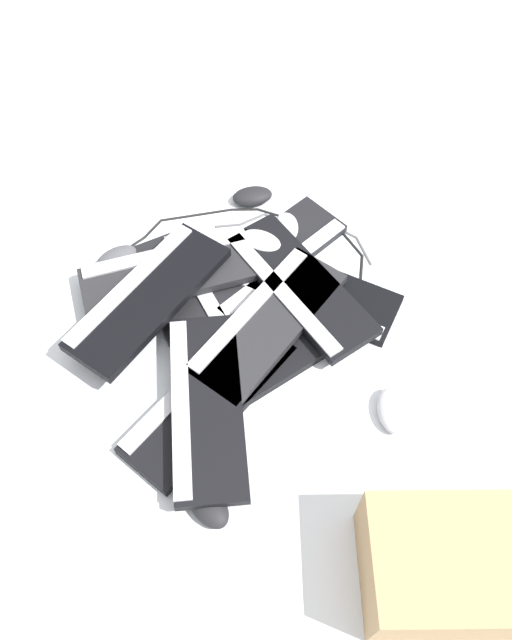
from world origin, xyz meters
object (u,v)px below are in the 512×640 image
(keyboard_7, at_px, (148,296))
(mouse_5, at_px, (392,410))
(keyboard_1, at_px, (184,304))
(mouse_0, at_px, (286,229))
(keyboard_3, at_px, (281,347))
(mouse_4, at_px, (261,242))
(keyboard_8, at_px, (206,405))
(cardboard_box, at_px, (438,566))
(keyboard_4, at_px, (309,289))
(mouse_3, at_px, (117,258))
(keyboard_0, at_px, (269,258))
(mouse_2, at_px, (252,196))
(keyboard_2, at_px, (209,397))
(keyboard_5, at_px, (171,273))
(mouse_1, at_px, (208,505))
(keyboard_9, at_px, (299,285))
(keyboard_6, at_px, (268,322))

(keyboard_7, bearing_deg, mouse_5, -118.71)
(keyboard_1, xyz_separation_m, mouse_0, (0.23, -0.27, 0.01))
(keyboard_3, bearing_deg, mouse_4, 6.15)
(mouse_4, distance_m, mouse_5, 0.54)
(keyboard_8, relative_size, mouse_4, 4.05)
(cardboard_box, bearing_deg, keyboard_4, 13.57)
(keyboard_7, relative_size, mouse_3, 3.99)
(keyboard_0, bearing_deg, mouse_2, 8.70)
(keyboard_2, relative_size, keyboard_4, 0.94)
(keyboard_1, relative_size, keyboard_5, 1.00)
(mouse_1, distance_m, cardboard_box, 0.45)
(keyboard_8, relative_size, cardboard_box, 1.69)
(keyboard_3, xyz_separation_m, mouse_1, (-0.36, 0.17, 0.01))
(mouse_0, xyz_separation_m, mouse_5, (-0.54, -0.19, 0.00))
(keyboard_0, xyz_separation_m, mouse_3, (0.01, 0.39, 0.01))
(keyboard_5, xyz_separation_m, mouse_3, (0.07, 0.14, -0.02))
(keyboard_9, height_order, cardboard_box, cardboard_box)
(keyboard_4, relative_size, keyboard_5, 0.99)
(keyboard_4, xyz_separation_m, keyboard_8, (-0.32, 0.26, 0.03))
(keyboard_5, bearing_deg, keyboard_9, -99.39)
(keyboard_7, relative_size, keyboard_9, 0.97)
(keyboard_8, distance_m, mouse_3, 0.49)
(keyboard_8, distance_m, mouse_0, 0.56)
(keyboard_2, xyz_separation_m, keyboard_4, (0.29, -0.25, 0.00))
(keyboard_0, relative_size, keyboard_2, 1.01)
(mouse_5, bearing_deg, mouse_3, 54.60)
(keyboard_9, bearing_deg, mouse_2, 16.72)
(mouse_0, xyz_separation_m, mouse_4, (-0.07, 0.07, 0.03))
(keyboard_3, distance_m, keyboard_6, 0.06)
(keyboard_2, bearing_deg, keyboard_9, -38.55)
(keyboard_5, height_order, cardboard_box, cardboard_box)
(mouse_5, bearing_deg, keyboard_8, 87.43)
(keyboard_6, bearing_deg, mouse_4, 0.87)
(mouse_0, bearing_deg, cardboard_box, 16.94)
(keyboard_3, relative_size, keyboard_9, 1.00)
(keyboard_0, distance_m, keyboard_1, 0.26)
(mouse_2, relative_size, mouse_5, 1.00)
(keyboard_0, relative_size, keyboard_6, 1.00)
(keyboard_3, height_order, mouse_0, mouse_0)
(keyboard_4, bearing_deg, mouse_2, 21.53)
(keyboard_8, xyz_separation_m, keyboard_9, (0.31, -0.23, 0.00))
(keyboard_1, bearing_deg, keyboard_7, 101.54)
(keyboard_0, height_order, keyboard_2, same)
(keyboard_6, xyz_separation_m, keyboard_8, (-0.21, 0.15, 0.00))
(mouse_2, bearing_deg, keyboard_5, -136.63)
(mouse_5, bearing_deg, mouse_2, 23.20)
(keyboard_8, bearing_deg, mouse_1, -179.59)
(mouse_0, distance_m, cardboard_box, 0.90)
(keyboard_5, height_order, mouse_5, keyboard_5)
(mouse_0, height_order, mouse_5, same)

